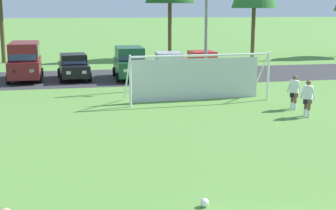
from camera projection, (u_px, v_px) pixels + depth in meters
The scene contains 12 objects.
ground_plane at pixel (163, 109), 22.86m from camera, with size 400.00×400.00×0.00m, color #598C3D.
parking_lot_strip at pixel (133, 76), 33.66m from camera, with size 52.00×8.40×0.01m, color #333335.
soccer_ball at pixel (205, 203), 11.70m from camera, with size 0.22×0.22×0.22m.
soccer_goal at pixel (197, 76), 24.82m from camera, with size 7.51×2.33×2.57m.
player_striker_near at pixel (308, 99), 21.21m from camera, with size 0.54×0.62×1.64m.
player_midfield_center at pixel (294, 92), 22.77m from camera, with size 0.55×0.62×1.64m.
parked_car_slot_far_left at pixel (25, 60), 31.76m from camera, with size 2.29×4.85×2.52m.
parked_car_slot_left at pixel (74, 67), 32.15m from camera, with size 2.26×4.32×1.72m.
parked_car_slot_center_left at pixel (130, 62), 32.46m from camera, with size 2.18×4.62×2.16m.
parked_car_slot_center at pixel (169, 65), 33.30m from camera, with size 2.18×4.27×1.72m.
parked_car_slot_center_right at pixel (203, 63), 34.17m from camera, with size 2.14×4.26×1.72m.
street_lamp at pixel (209, 15), 28.98m from camera, with size 2.00×0.32×8.44m.
Camera 1 is at (-4.21, -6.95, 4.82)m, focal length 51.00 mm.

